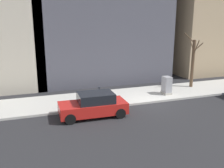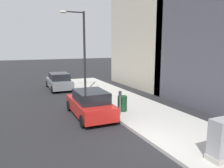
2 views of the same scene
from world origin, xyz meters
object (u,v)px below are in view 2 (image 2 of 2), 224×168
(parking_meter, at_px, (120,100))
(parked_car_red, at_px, (90,104))
(streetlamp, at_px, (81,45))
(trash_bin, at_px, (122,103))
(utility_box, at_px, (221,140))
(parked_car_grey, at_px, (59,81))
(office_tower_right, at_px, (172,4))

(parking_meter, bearing_deg, parked_car_red, 151.88)
(streetlamp, xyz_separation_m, trash_bin, (0.62, -6.04, -3.42))
(parking_meter, distance_m, streetlamp, 7.30)
(parking_meter, relative_size, utility_box, 0.94)
(parked_car_grey, xyz_separation_m, parking_meter, (1.49, -9.48, 0.24))
(parking_meter, bearing_deg, streetlamp, 91.44)
(utility_box, height_order, office_tower_right, office_tower_right)
(parked_car_grey, distance_m, office_tower_right, 13.43)
(parked_car_red, height_order, trash_bin, parked_car_red)
(parked_car_red, bearing_deg, parking_meter, -26.61)
(office_tower_right, bearing_deg, utility_box, -122.99)
(utility_box, bearing_deg, parking_meter, 98.27)
(parked_car_red, xyz_separation_m, parking_meter, (1.49, -0.80, 0.24))
(parked_car_red, height_order, office_tower_right, office_tower_right)
(streetlamp, bearing_deg, parked_car_red, -102.74)
(parked_car_grey, xyz_separation_m, office_tower_right, (11.11, -1.82, 7.31))
(utility_box, relative_size, trash_bin, 1.59)
(parked_car_grey, relative_size, streetlamp, 0.65)
(parked_car_red, xyz_separation_m, trash_bin, (1.94, -0.20, -0.14))
(parked_car_red, xyz_separation_m, parked_car_grey, (-0.01, 8.69, 0.00))
(parked_car_grey, distance_m, trash_bin, 9.10)
(utility_box, relative_size, streetlamp, 0.22)
(parked_car_grey, relative_size, office_tower_right, 0.26)
(trash_bin, relative_size, office_tower_right, 0.06)
(parked_car_red, bearing_deg, parked_car_grey, 91.55)
(parked_car_grey, bearing_deg, trash_bin, -77.00)
(streetlamp, bearing_deg, parked_car_grey, 115.01)
(parked_car_red, distance_m, trash_bin, 1.95)
(utility_box, height_order, streetlamp, streetlamp)
(parking_meter, distance_m, trash_bin, 0.84)
(parked_car_grey, xyz_separation_m, trash_bin, (1.94, -8.89, -0.14))
(utility_box, relative_size, office_tower_right, 0.09)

